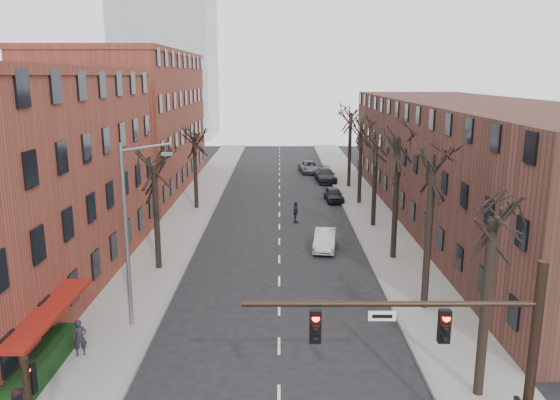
{
  "coord_description": "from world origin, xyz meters",
  "views": [
    {
      "loc": [
        0.04,
        -14.64,
        11.99
      ],
      "look_at": [
        0.05,
        20.27,
        4.0
      ],
      "focal_mm": 35.0,
      "sensor_mm": 36.0,
      "label": 1
    }
  ],
  "objects_px": {
    "silver_sedan": "(325,240)",
    "parked_car_near": "(334,194)",
    "parked_car_mid": "(325,175)",
    "pedestrian_a": "(80,338)"
  },
  "relations": [
    {
      "from": "silver_sedan",
      "to": "parked_car_mid",
      "type": "bearing_deg",
      "value": 93.16
    },
    {
      "from": "parked_car_near",
      "to": "parked_car_mid",
      "type": "distance_m",
      "value": 10.03
    },
    {
      "from": "parked_car_mid",
      "to": "pedestrian_a",
      "type": "bearing_deg",
      "value": -112.98
    },
    {
      "from": "parked_car_mid",
      "to": "pedestrian_a",
      "type": "xyz_separation_m",
      "value": [
        -13.88,
        -40.32,
        0.2
      ]
    },
    {
      "from": "silver_sedan",
      "to": "parked_car_near",
      "type": "xyz_separation_m",
      "value": [
        2.07,
        15.03,
        -0.01
      ]
    },
    {
      "from": "pedestrian_a",
      "to": "parked_car_near",
      "type": "bearing_deg",
      "value": 43.41
    },
    {
      "from": "silver_sedan",
      "to": "parked_car_near",
      "type": "relative_size",
      "value": 1.04
    },
    {
      "from": "silver_sedan",
      "to": "parked_car_mid",
      "type": "distance_m",
      "value": 25.15
    },
    {
      "from": "parked_car_near",
      "to": "parked_car_mid",
      "type": "height_order",
      "value": "parked_car_mid"
    },
    {
      "from": "pedestrian_a",
      "to": "silver_sedan",
      "type": "bearing_deg",
      "value": 30.29
    }
  ]
}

